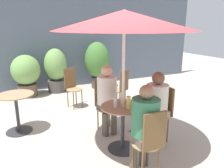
% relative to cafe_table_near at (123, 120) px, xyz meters
% --- Properties ---
extents(ground_plane, '(20.00, 20.00, 0.00)m').
position_rel_cafe_table_near_xyz_m(ground_plane, '(-0.21, 0.02, -0.51)').
color(ground_plane, '#B2A899').
extents(storefront_wall, '(10.00, 0.06, 3.00)m').
position_rel_cafe_table_near_xyz_m(storefront_wall, '(-0.21, 4.04, 0.99)').
color(storefront_wall, '#4C5666').
rests_on(storefront_wall, ground_plane).
extents(cafe_table_near, '(0.68, 0.68, 0.73)m').
position_rel_cafe_table_near_xyz_m(cafe_table_near, '(0.00, 0.00, 0.00)').
color(cafe_table_near, '#2D2D33').
rests_on(cafe_table_near, ground_plane).
extents(cafe_table_far, '(0.64, 0.64, 0.73)m').
position_rel_cafe_table_near_xyz_m(cafe_table_far, '(-1.48, 1.32, -0.02)').
color(cafe_table_far, '#2D2D33').
rests_on(cafe_table_far, ground_plane).
extents(bistro_chair_0, '(0.37, 0.37, 0.94)m').
position_rel_cafe_table_near_xyz_m(bistro_chair_0, '(-0.01, -0.76, 0.05)').
color(bistro_chair_0, '#997F56').
rests_on(bistro_chair_0, ground_plane).
extents(bistro_chair_1, '(0.37, 0.37, 0.94)m').
position_rel_cafe_table_near_xyz_m(bistro_chair_1, '(0.76, -0.01, 0.05)').
color(bistro_chair_1, '#997F56').
rests_on(bistro_chair_1, ground_plane).
extents(bistro_chair_2, '(0.37, 0.37, 0.94)m').
position_rel_cafe_table_near_xyz_m(bistro_chair_2, '(0.01, 0.76, 0.05)').
color(bistro_chair_2, '#997F56').
rests_on(bistro_chair_2, ground_plane).
extents(bistro_chair_3, '(0.40, 0.41, 0.94)m').
position_rel_cafe_table_near_xyz_m(bistro_chair_3, '(-0.23, 2.19, 0.05)').
color(bistro_chair_3, '#997F56').
rests_on(bistro_chair_3, ground_plane).
extents(bistro_chair_4, '(0.41, 0.42, 0.94)m').
position_rel_cafe_table_near_xyz_m(bistro_chair_4, '(0.77, 1.55, 0.05)').
color(bistro_chair_4, '#997F56').
rests_on(bistro_chair_4, ground_plane).
extents(seated_person_0, '(0.36, 0.37, 1.23)m').
position_rel_cafe_table_near_xyz_m(seated_person_0, '(-0.01, -0.61, 0.22)').
color(seated_person_0, brown).
rests_on(seated_person_0, ground_plane).
extents(seated_person_1, '(0.37, 0.36, 1.21)m').
position_rel_cafe_table_near_xyz_m(seated_person_1, '(0.61, -0.01, 0.21)').
color(seated_person_1, gray).
rests_on(seated_person_1, ground_plane).
extents(seated_person_2, '(0.35, 0.36, 1.26)m').
position_rel_cafe_table_near_xyz_m(seated_person_2, '(0.01, 0.61, 0.24)').
color(seated_person_2, brown).
rests_on(seated_person_2, ground_plane).
extents(beer_glass_0, '(0.07, 0.07, 0.18)m').
position_rel_cafe_table_near_xyz_m(beer_glass_0, '(0.05, 0.11, 0.32)').
color(beer_glass_0, '#DBC65B').
rests_on(beer_glass_0, cafe_table_near).
extents(beer_glass_1, '(0.06, 0.06, 0.15)m').
position_rel_cafe_table_near_xyz_m(beer_glass_1, '(-0.12, 0.01, 0.30)').
color(beer_glass_1, silver).
rests_on(beer_glass_1, cafe_table_near).
extents(beer_glass_2, '(0.07, 0.07, 0.19)m').
position_rel_cafe_table_near_xyz_m(beer_glass_2, '(0.03, -0.12, 0.32)').
color(beer_glass_2, '#DBC65B').
rests_on(beer_glass_2, cafe_table_near).
extents(potted_plant_0, '(0.77, 0.77, 1.15)m').
position_rel_cafe_table_near_xyz_m(potted_plant_0, '(-1.16, 3.49, 0.15)').
color(potted_plant_0, brown).
rests_on(potted_plant_0, ground_plane).
extents(potted_plant_1, '(0.65, 0.65, 1.27)m').
position_rel_cafe_table_near_xyz_m(potted_plant_1, '(-0.34, 3.60, 0.18)').
color(potted_plant_1, '#47423D').
rests_on(potted_plant_1, ground_plane).
extents(potted_plant_2, '(0.76, 0.76, 1.43)m').
position_rel_cafe_table_near_xyz_m(potted_plant_2, '(0.91, 3.49, 0.33)').
color(potted_plant_2, '#47423D').
rests_on(potted_plant_2, ground_plane).
extents(umbrella, '(2.01, 2.01, 2.13)m').
position_rel_cafe_table_near_xyz_m(umbrella, '(0.00, 0.00, 1.48)').
color(umbrella, silver).
rests_on(umbrella, ground_plane).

